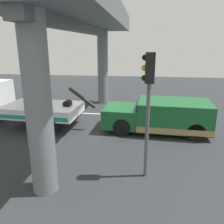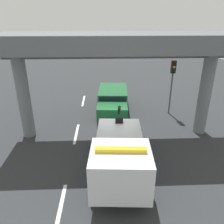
% 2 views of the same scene
% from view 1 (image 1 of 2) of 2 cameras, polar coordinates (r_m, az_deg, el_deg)
% --- Properties ---
extents(ground_plane, '(60.00, 40.00, 0.10)m').
position_cam_1_polar(ground_plane, '(12.39, -6.14, -4.03)').
color(ground_plane, '#2D3033').
extents(lane_stripe_west, '(2.60, 0.16, 0.01)m').
position_cam_1_polar(lane_stripe_west, '(14.79, 19.54, -1.26)').
color(lane_stripe_west, silver).
rests_on(lane_stripe_west, ground).
extents(lane_stripe_mid, '(2.60, 0.16, 0.01)m').
position_cam_1_polar(lane_stripe_mid, '(14.69, -3.94, -0.43)').
color(lane_stripe_mid, silver).
rests_on(lane_stripe_mid, ground).
extents(lane_stripe_east, '(2.60, 0.16, 0.01)m').
position_cam_1_polar(lane_stripe_east, '(16.87, -24.37, 0.36)').
color(lane_stripe_east, silver).
rests_on(lane_stripe_east, ground).
extents(tow_truck_white, '(7.31, 2.75, 2.46)m').
position_cam_1_polar(tow_truck_white, '(13.67, -23.94, 2.07)').
color(tow_truck_white, white).
rests_on(tow_truck_white, ground).
extents(towed_van_green, '(5.32, 2.49, 1.58)m').
position_cam_1_polar(towed_van_green, '(11.85, 12.09, -1.04)').
color(towed_van_green, '#195B2D').
rests_on(towed_van_green, ground).
extents(overpass_structure, '(3.60, 12.85, 6.07)m').
position_cam_1_polar(overpass_structure, '(11.64, -7.12, 21.12)').
color(overpass_structure, slate).
rests_on(overpass_structure, ground).
extents(traffic_light_near, '(0.39, 0.32, 4.05)m').
position_cam_1_polar(traffic_light_near, '(7.11, 8.93, 5.53)').
color(traffic_light_near, '#515456').
rests_on(traffic_light_near, ground).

